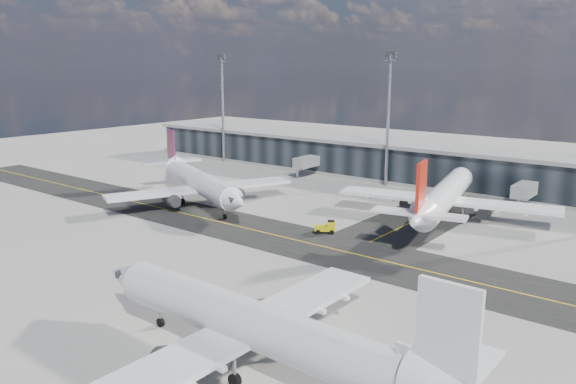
% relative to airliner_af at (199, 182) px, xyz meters
% --- Properties ---
extents(ground, '(300.00, 300.00, 0.00)m').
position_rel_airliner_af_xyz_m(ground, '(20.47, -11.27, -4.13)').
color(ground, gray).
rests_on(ground, ground).
extents(taxiway_lanes, '(180.00, 63.00, 0.03)m').
position_rel_airliner_af_xyz_m(taxiway_lanes, '(24.38, -0.53, -4.12)').
color(taxiway_lanes, black).
rests_on(taxiway_lanes, ground).
extents(terminal_concourse, '(152.00, 19.80, 8.80)m').
position_rel_airliner_af_xyz_m(terminal_concourse, '(20.51, 43.67, -0.04)').
color(terminal_concourse, black).
rests_on(terminal_concourse, ground).
extents(floodlight_masts, '(102.50, 0.70, 28.90)m').
position_rel_airliner_af_xyz_m(floodlight_masts, '(20.47, 36.73, 11.47)').
color(floodlight_masts, gray).
rests_on(floodlight_masts, ground).
extents(airliner_af, '(40.37, 34.87, 12.51)m').
position_rel_airliner_af_xyz_m(airliner_af, '(0.00, 0.00, 0.00)').
color(airliner_af, white).
rests_on(airliner_af, ground).
extents(airliner_redtail, '(37.42, 43.59, 12.98)m').
position_rel_airliner_af_xyz_m(airliner_redtail, '(42.22, 16.95, 0.16)').
color(airliner_redtail, white).
rests_on(airliner_redtail, ground).
extents(airliner_near, '(41.54, 35.33, 12.35)m').
position_rel_airliner_af_xyz_m(airliner_near, '(49.00, -38.93, -0.06)').
color(airliner_near, silver).
rests_on(airliner_near, ground).
extents(baggage_tug, '(3.52, 3.07, 2.02)m').
position_rel_airliner_af_xyz_m(baggage_tug, '(30.76, -1.38, -3.12)').
color(baggage_tug, '#D8C30B').
rests_on(baggage_tug, ground).
extents(service_van, '(3.43, 6.40, 1.71)m').
position_rel_airliner_af_xyz_m(service_van, '(36.91, 32.73, -3.28)').
color(service_van, white).
rests_on(service_van, ground).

